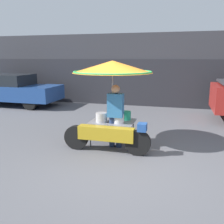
% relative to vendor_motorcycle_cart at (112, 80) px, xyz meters
% --- Properties ---
extents(ground_plane, '(36.00, 36.00, 0.00)m').
position_rel_vendor_motorcycle_cart_xyz_m(ground_plane, '(0.53, -1.12, -1.68)').
color(ground_plane, '#56565B').
extents(shopfront_building, '(28.00, 2.06, 3.27)m').
position_rel_vendor_motorcycle_cart_xyz_m(shopfront_building, '(0.53, 6.46, -0.05)').
color(shopfront_building, '#38383D').
rests_on(shopfront_building, ground).
extents(vendor_motorcycle_cart, '(2.12, 1.98, 2.14)m').
position_rel_vendor_motorcycle_cart_xyz_m(vendor_motorcycle_cart, '(0.00, 0.00, 0.00)').
color(vendor_motorcycle_cart, black).
rests_on(vendor_motorcycle_cart, ground).
extents(vendor_person, '(0.38, 0.22, 1.57)m').
position_rel_vendor_motorcycle_cart_xyz_m(vendor_person, '(0.12, -0.12, -0.80)').
color(vendor_person, navy).
rests_on(vendor_person, ground).
extents(parked_car, '(4.42, 1.75, 1.44)m').
position_rel_vendor_motorcycle_cart_xyz_m(parked_car, '(-5.97, 4.01, -0.93)').
color(parked_car, black).
rests_on(parked_car, ground).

